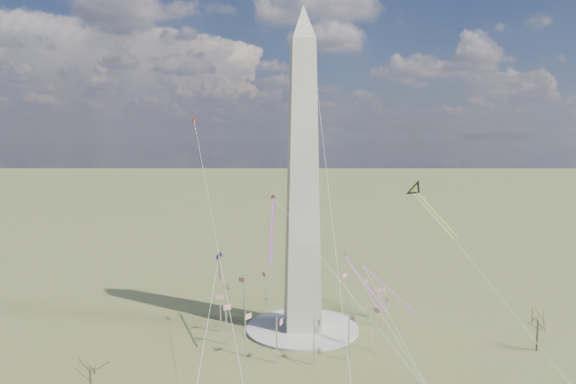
{
  "coord_description": "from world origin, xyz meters",
  "views": [
    {
      "loc": [
        -19.36,
        -157.73,
        61.51
      ],
      "look_at": [
        -4.61,
        0.0,
        44.39
      ],
      "focal_mm": 32.0,
      "sensor_mm": 36.0,
      "label": 1
    }
  ],
  "objects": [
    {
      "name": "kite_streamer_left",
      "position": [
        15.45,
        -11.86,
        20.69
      ],
      "size": [
        9.52,
        17.77,
        13.2
      ],
      "rotation": [
        0.0,
        0.0,
        3.6
      ],
      "color": "#FD2851",
      "rests_on": "ground"
    },
    {
      "name": "ground",
      "position": [
        0.0,
        0.0,
        0.0
      ],
      "size": [
        2000.0,
        2000.0,
        0.0
      ],
      "primitive_type": "plane",
      "color": "brown",
      "rests_on": "ground"
    },
    {
      "name": "washington_monument",
      "position": [
        0.0,
        0.0,
        47.95
      ],
      "size": [
        15.56,
        15.56,
        100.0
      ],
      "color": "beige",
      "rests_on": "plaza"
    },
    {
      "name": "plaza",
      "position": [
        0.0,
        0.0,
        0.4
      ],
      "size": [
        36.0,
        36.0,
        0.8
      ],
      "primitive_type": "cylinder",
      "color": "#B2AAA3",
      "rests_on": "ground"
    },
    {
      "name": "kite_small_red",
      "position": [
        -35.98,
        33.46,
        67.03
      ],
      "size": [
        1.75,
        2.5,
        5.18
      ],
      "rotation": [
        0.0,
        0.0,
        2.36
      ],
      "color": "red",
      "rests_on": "ground"
    },
    {
      "name": "kite_small_white",
      "position": [
        11.23,
        45.56,
        79.44
      ],
      "size": [
        1.19,
        1.81,
        3.94
      ],
      "rotation": [
        0.0,
        0.0,
        2.6
      ],
      "color": "silver",
      "rests_on": "ground"
    },
    {
      "name": "tree_near",
      "position": [
        65.26,
        -22.98,
        9.78
      ],
      "size": [
        7.84,
        7.84,
        13.73
      ],
      "color": "#4E432F",
      "rests_on": "ground"
    },
    {
      "name": "tree_far",
      "position": [
        -53.85,
        -42.4,
        9.44
      ],
      "size": [
        7.57,
        7.57,
        13.24
      ],
      "color": "#4E432F",
      "rests_on": "ground"
    },
    {
      "name": "kite_streamer_mid",
      "position": [
        -10.18,
        -10.09,
        37.73
      ],
      "size": [
        3.64,
        23.88,
        16.4
      ],
      "rotation": [
        0.0,
        0.0,
        3.05
      ],
      "color": "#FD2851",
      "rests_on": "ground"
    },
    {
      "name": "flagpole_ring",
      "position": [
        -0.0,
        -0.0,
        7.27
      ],
      "size": [
        54.4,
        54.4,
        13.0
      ],
      "color": "white",
      "rests_on": "ground"
    },
    {
      "name": "kite_delta_black",
      "position": [
        40.53,
        10.77,
        42.75
      ],
      "size": [
        13.08,
        20.84,
        17.23
      ],
      "rotation": [
        0.0,
        0.0,
        3.56
      ],
      "color": "black",
      "rests_on": "ground"
    },
    {
      "name": "kite_diamond_purple",
      "position": [
        -26.27,
        1.74,
        23.24
      ],
      "size": [
        2.18,
        3.06,
        9.27
      ],
      "rotation": [
        0.0,
        0.0,
        3.05
      ],
      "color": "#391769",
      "rests_on": "ground"
    },
    {
      "name": "kite_streamer_right",
      "position": [
        27.36,
        7.3,
        13.14
      ],
      "size": [
        15.71,
        15.51,
        14.3
      ],
      "rotation": [
        0.0,
        0.0,
        3.93
      ],
      "color": "#FD2851",
      "rests_on": "ground"
    }
  ]
}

